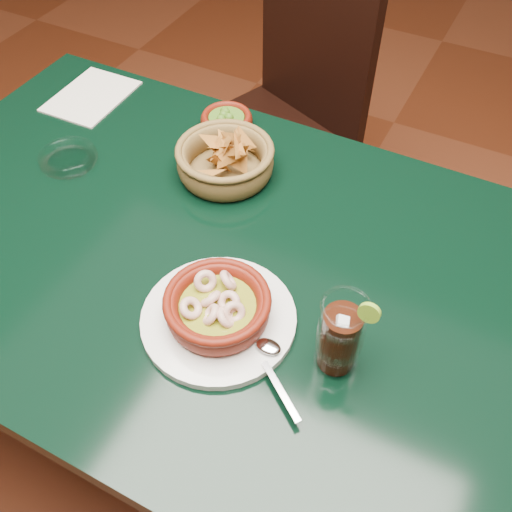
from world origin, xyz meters
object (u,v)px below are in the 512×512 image
at_px(shrimp_plate, 218,310).
at_px(cola_drink, 340,336).
at_px(chip_basket, 225,160).
at_px(dining_table, 194,279).
at_px(dining_chair, 280,121).

xyz_separation_m(shrimp_plate, cola_drink, (0.19, 0.02, 0.04)).
bearing_deg(shrimp_plate, chip_basket, 117.43).
distance_m(shrimp_plate, chip_basket, 0.35).
bearing_deg(chip_basket, dining_table, -80.12).
bearing_deg(chip_basket, dining_chair, 103.32).
relative_size(dining_chair, shrimp_plate, 3.00).
bearing_deg(dining_chair, dining_table, -77.59).
bearing_deg(dining_chair, cola_drink, -59.88).
height_order(dining_table, dining_chair, dining_chair).
xyz_separation_m(dining_table, cola_drink, (0.31, -0.10, 0.17)).
distance_m(dining_table, chip_basket, 0.23).
height_order(chip_basket, cola_drink, cola_drink).
height_order(dining_table, cola_drink, cola_drink).
relative_size(dining_table, dining_chair, 1.32).
xyz_separation_m(dining_chair, shrimp_plate, (0.28, -0.82, 0.28)).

